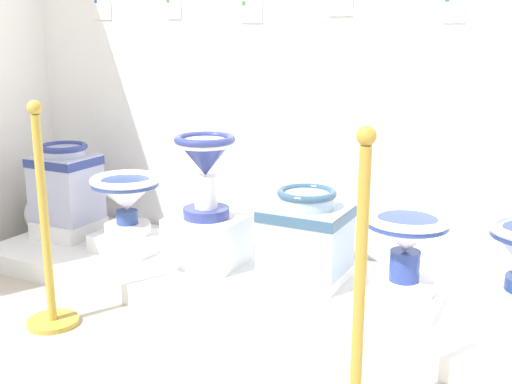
# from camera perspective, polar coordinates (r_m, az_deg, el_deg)

# --- Properties ---
(wall_back) EXTENTS (3.83, 0.06, 2.87)m
(wall_back) POSITION_cam_1_polar(r_m,az_deg,el_deg) (3.50, 3.70, 16.21)
(wall_back) COLOR white
(wall_back) RESTS_ON ground_plane
(display_platform) EXTENTS (3.14, 0.89, 0.11)m
(display_platform) POSITION_cam_1_polar(r_m,az_deg,el_deg) (3.30, -0.20, -8.17)
(display_platform) COLOR white
(display_platform) RESTS_ON ground_plane
(plinth_block_broad_patterned) EXTENTS (0.33, 0.34, 0.10)m
(plinth_block_broad_patterned) POSITION_cam_1_polar(r_m,az_deg,el_deg) (4.01, -16.62, -3.10)
(plinth_block_broad_patterned) COLOR white
(plinth_block_broad_patterned) RESTS_ON display_platform
(antique_toilet_broad_patterned) EXTENTS (0.35, 0.31, 0.47)m
(antique_toilet_broad_patterned) POSITION_cam_1_polar(r_m,az_deg,el_deg) (3.93, -16.92, 1.00)
(antique_toilet_broad_patterned) COLOR #AFB5D5
(antique_toilet_broad_patterned) RESTS_ON plinth_block_broad_patterned
(plinth_block_squat_floral) EXTENTS (0.36, 0.29, 0.10)m
(plinth_block_squat_floral) POSITION_cam_1_polar(r_m,az_deg,el_deg) (3.67, -11.52, -4.42)
(plinth_block_squat_floral) COLOR white
(plinth_block_squat_floral) RESTS_ON display_platform
(antique_toilet_squat_floral) EXTENTS (0.39, 0.39, 0.34)m
(antique_toilet_squat_floral) POSITION_cam_1_polar(r_m,az_deg,el_deg) (3.59, -11.74, -0.29)
(antique_toilet_squat_floral) COLOR white
(antique_toilet_squat_floral) RESTS_ON plinth_block_squat_floral
(plinth_block_tall_cobalt) EXTENTS (0.38, 0.32, 0.26)m
(plinth_block_tall_cobalt) POSITION_cam_1_polar(r_m,az_deg,el_deg) (3.38, -4.49, -4.39)
(plinth_block_tall_cobalt) COLOR white
(plinth_block_tall_cobalt) RESTS_ON display_platform
(antique_toilet_tall_cobalt) EXTENTS (0.32, 0.32, 0.44)m
(antique_toilet_tall_cobalt) POSITION_cam_1_polar(r_m,az_deg,el_deg) (3.27, -4.64, 2.69)
(antique_toilet_tall_cobalt) COLOR navy
(antique_toilet_tall_cobalt) RESTS_ON plinth_block_tall_cobalt
(plinth_block_slender_white) EXTENTS (0.39, 0.34, 0.06)m
(plinth_block_slender_white) POSITION_cam_1_polar(r_m,az_deg,el_deg) (3.19, 4.49, -7.44)
(plinth_block_slender_white) COLOR white
(plinth_block_slender_white) RESTS_ON display_platform
(antique_toilet_slender_white) EXTENTS (0.41, 0.33, 0.41)m
(antique_toilet_slender_white) POSITION_cam_1_polar(r_m,az_deg,el_deg) (3.11, 4.57, -3.40)
(antique_toilet_slender_white) COLOR #9FB9D1
(antique_toilet_slender_white) RESTS_ON plinth_block_slender_white
(plinth_block_pale_glazed) EXTENTS (0.33, 0.39, 0.06)m
(plinth_block_pale_glazed) POSITION_cam_1_polar(r_m,az_deg,el_deg) (2.98, 13.19, -9.43)
(plinth_block_pale_glazed) COLOR white
(plinth_block_pale_glazed) RESTS_ON display_platform
(antique_toilet_pale_glazed) EXTENTS (0.38, 0.38, 0.37)m
(antique_toilet_pale_glazed) POSITION_cam_1_polar(r_m,az_deg,el_deg) (2.87, 13.51, -4.14)
(antique_toilet_pale_glazed) COLOR white
(antique_toilet_pale_glazed) RESTS_ON plinth_block_pale_glazed
(info_placard_first) EXTENTS (0.14, 0.01, 0.14)m
(info_placard_first) POSITION_cam_1_polar(r_m,az_deg,el_deg) (4.18, -13.83, 15.96)
(info_placard_first) COLOR white
(info_placard_second) EXTENTS (0.10, 0.01, 0.13)m
(info_placard_second) POSITION_cam_1_polar(r_m,az_deg,el_deg) (3.85, -7.55, 16.32)
(info_placard_second) COLOR white
(info_placard_third) EXTENTS (0.14, 0.01, 0.13)m
(info_placard_third) POSITION_cam_1_polar(r_m,az_deg,el_deg) (3.58, -0.45, 16.19)
(info_placard_third) COLOR white
(info_placard_fourth) EXTENTS (0.13, 0.01, 0.13)m
(info_placard_fourth) POSITION_cam_1_polar(r_m,az_deg,el_deg) (3.37, 7.65, 16.67)
(info_placard_fourth) COLOR white
(info_placard_fifth) EXTENTS (0.10, 0.01, 0.13)m
(info_placard_fifth) POSITION_cam_1_polar(r_m,az_deg,el_deg) (3.22, 17.55, 15.69)
(info_placard_fifth) COLOR white
(decorative_vase_companion) EXTENTS (0.27, 0.27, 0.45)m
(decorative_vase_companion) POSITION_cam_1_polar(r_m,az_deg,el_deg) (4.31, -18.60, -1.53)
(decorative_vase_companion) COLOR navy
(decorative_vase_companion) RESTS_ON ground_plane
(stanchion_post_near_left) EXTENTS (0.24, 0.24, 1.04)m
(stanchion_post_near_left) POSITION_cam_1_polar(r_m,az_deg,el_deg) (3.00, -18.44, -5.56)
(stanchion_post_near_left) COLOR gold
(stanchion_post_near_left) RESTS_ON ground_plane
(stanchion_post_near_right) EXTENTS (0.27, 0.27, 1.05)m
(stanchion_post_near_right) POSITION_cam_1_polar(r_m,az_deg,el_deg) (2.17, 9.17, -13.98)
(stanchion_post_near_right) COLOR #B58E32
(stanchion_post_near_right) RESTS_ON ground_plane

